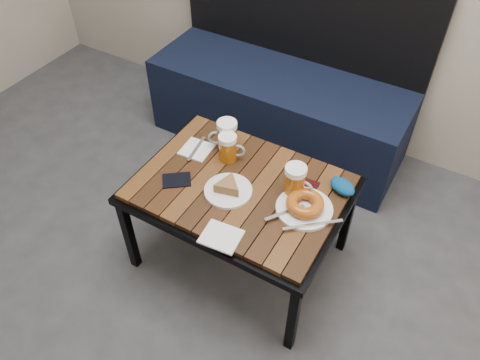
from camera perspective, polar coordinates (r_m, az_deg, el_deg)
The scene contains 12 objects.
bench at distance 2.63m, azimuth 4.95°, elevation 9.59°, with size 1.40×0.50×0.95m.
cafe_table at distance 1.89m, azimuth 0.00°, elevation -1.54°, with size 0.84×0.62×0.47m.
beer_mug_left at distance 1.97m, azimuth -1.66°, elevation 5.49°, with size 0.13×0.11×0.14m.
beer_mug_centre at distance 1.92m, azimuth -1.44°, elevation 3.95°, with size 0.12×0.09×0.12m.
beer_mug_right at distance 1.79m, azimuth 6.77°, elevation -0.10°, with size 0.12×0.09×0.13m.
plate_pie at distance 1.81m, azimuth -1.45°, elevation -1.00°, with size 0.19×0.19×0.05m.
plate_bagel at distance 1.76m, azimuth 7.88°, elevation -3.13°, with size 0.26×0.25×0.06m.
napkin_left at distance 2.01m, azimuth -5.32°, elevation 3.72°, with size 0.13×0.16×0.01m.
napkin_right at distance 1.68m, azimuth -2.31°, elevation -6.93°, with size 0.15×0.13×0.01m.
passport_navy at distance 1.89m, azimuth -7.72°, elevation -0.01°, with size 0.08×0.11×0.01m, color black.
passport_burgundy at distance 1.85m, azimuth 8.00°, elevation -1.07°, with size 0.08×0.11×0.01m, color black.
knit_pouch at distance 1.86m, azimuth 12.37°, elevation -0.75°, with size 0.11×0.07×0.05m, color navy.
Camera 1 is at (0.69, -0.19, 1.81)m, focal length 35.00 mm.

